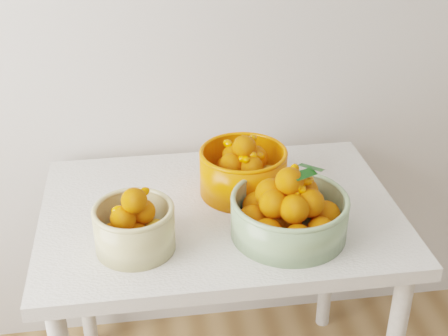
{
  "coord_description": "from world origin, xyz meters",
  "views": [
    {
      "loc": [
        -0.52,
        0.13,
        1.7
      ],
      "look_at": [
        -0.31,
        1.53,
        0.92
      ],
      "focal_mm": 50.0,
      "sensor_mm": 36.0,
      "label": 1
    }
  ],
  "objects": [
    {
      "name": "table",
      "position": [
        -0.31,
        1.6,
        0.65
      ],
      "size": [
        1.0,
        0.7,
        0.75
      ],
      "color": "silver",
      "rests_on": "ground"
    },
    {
      "name": "bowl_cream",
      "position": [
        -0.55,
        1.45,
        0.82
      ],
      "size": [
        0.22,
        0.22,
        0.18
      ],
      "rotation": [
        0.0,
        0.0,
        0.06
      ],
      "color": "tan",
      "rests_on": "table"
    },
    {
      "name": "bowl_green",
      "position": [
        -0.15,
        1.45,
        0.82
      ],
      "size": [
        0.33,
        0.33,
        0.2
      ],
      "rotation": [
        0.0,
        0.0,
        -0.07
      ],
      "color": "gray",
      "rests_on": "table"
    },
    {
      "name": "bowl_orange",
      "position": [
        -0.23,
        1.68,
        0.82
      ],
      "size": [
        0.31,
        0.31,
        0.18
      ],
      "rotation": [
        0.0,
        0.0,
        -0.25
      ],
      "color": "#F15D04",
      "rests_on": "table"
    }
  ]
}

